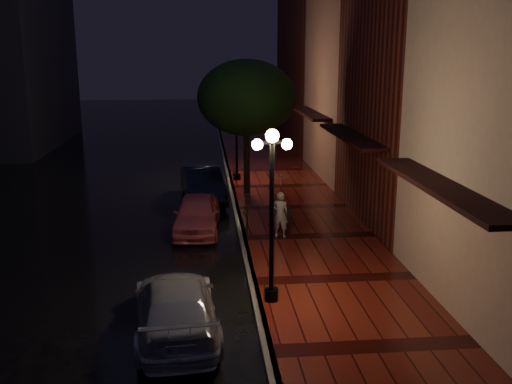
# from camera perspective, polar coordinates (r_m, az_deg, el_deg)

# --- Properties ---
(ground) EXTENTS (120.00, 120.00, 0.00)m
(ground) POSITION_cam_1_polar(r_m,az_deg,el_deg) (19.22, -1.31, -5.02)
(ground) COLOR black
(ground) RESTS_ON ground
(sidewalk) EXTENTS (4.50, 60.00, 0.15)m
(sidewalk) POSITION_cam_1_polar(r_m,az_deg,el_deg) (19.47, 5.33, -4.59)
(sidewalk) COLOR #4C110D
(sidewalk) RESTS_ON ground
(curb) EXTENTS (0.25, 60.00, 0.15)m
(curb) POSITION_cam_1_polar(r_m,az_deg,el_deg) (19.19, -1.31, -4.81)
(curb) COLOR #595451
(curb) RESTS_ON ground
(storefront_mid) EXTENTS (5.00, 8.00, 11.00)m
(storefront_mid) POSITION_cam_1_polar(r_m,az_deg,el_deg) (21.79, 17.28, 11.36)
(storefront_mid) COLOR #511914
(storefront_mid) RESTS_ON ground
(storefront_far) EXTENTS (5.00, 8.00, 9.00)m
(storefront_far) POSITION_cam_1_polar(r_m,az_deg,el_deg) (29.38, 11.16, 10.23)
(storefront_far) COLOR #8C5951
(storefront_far) RESTS_ON ground
(storefront_extra) EXTENTS (5.00, 12.00, 10.00)m
(storefront_extra) POSITION_cam_1_polar(r_m,az_deg,el_deg) (39.05, 7.01, 11.95)
(storefront_extra) COLOR #511914
(storefront_extra) RESTS_ON ground
(streetlamp_near) EXTENTS (0.96, 0.36, 4.31)m
(streetlamp_near) POSITION_cam_1_polar(r_m,az_deg,el_deg) (13.73, 1.59, -1.41)
(streetlamp_near) COLOR black
(streetlamp_near) RESTS_ON sidewalk
(streetlamp_far) EXTENTS (0.96, 0.36, 4.31)m
(streetlamp_far) POSITION_cam_1_polar(r_m,az_deg,el_deg) (27.43, -1.95, 6.26)
(streetlamp_far) COLOR black
(streetlamp_far) RESTS_ON sidewalk
(street_tree) EXTENTS (4.16, 4.16, 5.80)m
(street_tree) POSITION_cam_1_polar(r_m,az_deg,el_deg) (24.29, -0.93, 9.19)
(street_tree) COLOR black
(street_tree) RESTS_ON sidewalk
(pink_car) EXTENTS (1.80, 3.95, 1.31)m
(pink_car) POSITION_cam_1_polar(r_m,az_deg,el_deg) (20.22, -5.93, -2.18)
(pink_car) COLOR #C75160
(pink_car) RESTS_ON ground
(navy_car) EXTENTS (2.10, 4.49, 1.43)m
(navy_car) POSITION_cam_1_polar(r_m,az_deg,el_deg) (24.46, -5.34, 0.78)
(navy_car) COLOR black
(navy_car) RESTS_ON ground
(silver_car) EXTENTS (2.17, 4.58, 1.29)m
(silver_car) POSITION_cam_1_polar(r_m,az_deg,el_deg) (13.17, -8.02, -11.29)
(silver_car) COLOR #ACABB3
(silver_car) RESTS_ON ground
(woman_with_umbrella) EXTENTS (0.90, 0.92, 2.18)m
(woman_with_umbrella) POSITION_cam_1_polar(r_m,az_deg,el_deg) (18.92, 2.47, -0.32)
(woman_with_umbrella) COLOR white
(woman_with_umbrella) RESTS_ON sidewalk
(parking_meter) EXTENTS (0.14, 0.10, 1.48)m
(parking_meter) POSITION_cam_1_polar(r_m,az_deg,el_deg) (19.10, -0.91, -1.86)
(parking_meter) COLOR black
(parking_meter) RESTS_ON sidewalk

